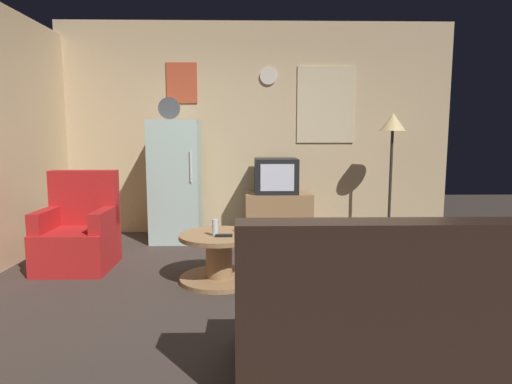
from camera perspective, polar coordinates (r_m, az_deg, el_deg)
name	(u,v)px	position (r m, az deg, el deg)	size (l,w,h in m)	color
ground_plane	(261,296)	(3.71, 0.71, -13.42)	(12.00, 12.00, 0.00)	#3D332D
wall_with_art	(256,129)	(5.92, -0.03, 8.22)	(5.20, 0.12, 2.79)	#D1B284
fridge	(176,181)	(5.52, -10.40, 1.45)	(0.60, 0.62, 1.77)	silver
tv_stand	(278,215)	(5.63, 2.94, -3.07)	(0.84, 0.53, 0.59)	#9E754C
crt_tv	(276,176)	(5.56, 2.62, 2.14)	(0.54, 0.51, 0.44)	black
standing_lamp	(392,132)	(5.67, 17.40, 7.50)	(0.32, 0.32, 1.59)	#332D28
coffee_table	(219,257)	(4.02, -4.85, -8.52)	(0.72, 0.72, 0.44)	#9E754C
wine_glass	(215,228)	(3.87, -5.38, -4.65)	(0.05, 0.05, 0.15)	silver
mug_ceramic_white	(241,227)	(4.02, -1.92, -4.60)	(0.08, 0.08, 0.09)	silver
remote_control	(224,235)	(3.85, -4.22, -5.69)	(0.15, 0.04, 0.02)	black
armchair	(79,234)	(4.73, -22.16, -5.11)	(0.68, 0.68, 0.96)	red
couch	(393,322)	(2.58, 17.46, -15.95)	(1.70, 0.80, 0.92)	black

